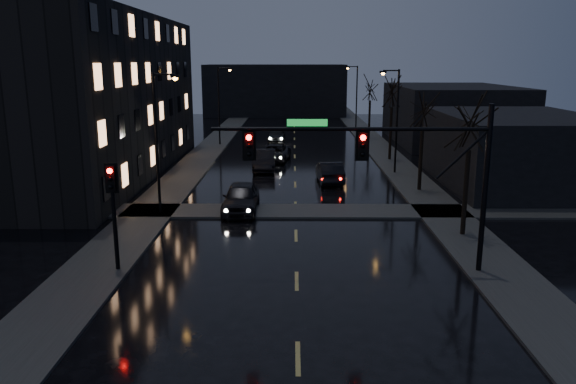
{
  "coord_description": "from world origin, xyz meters",
  "views": [
    {
      "loc": [
        -0.16,
        -13.12,
        8.64
      ],
      "look_at": [
        -0.37,
        10.03,
        3.2
      ],
      "focal_mm": 35.0,
      "sensor_mm": 36.0,
      "label": 1
    }
  ],
  "objects_px": {
    "oncoming_car_c": "(274,153)",
    "oncoming_car_d": "(276,136)",
    "lead_car": "(330,172)",
    "oncoming_car_b": "(264,160)",
    "oncoming_car_a": "(241,197)"
  },
  "relations": [
    {
      "from": "oncoming_car_c",
      "to": "oncoming_car_d",
      "type": "distance_m",
      "value": 12.12
    },
    {
      "from": "oncoming_car_a",
      "to": "oncoming_car_d",
      "type": "distance_m",
      "value": 29.0
    },
    {
      "from": "oncoming_car_a",
      "to": "oncoming_car_d",
      "type": "relative_size",
      "value": 1.08
    },
    {
      "from": "oncoming_car_a",
      "to": "oncoming_car_b",
      "type": "xyz_separation_m",
      "value": [
        0.74,
        12.66,
        -0.02
      ]
    },
    {
      "from": "oncoming_car_a",
      "to": "oncoming_car_b",
      "type": "distance_m",
      "value": 12.68
    },
    {
      "from": "oncoming_car_c",
      "to": "lead_car",
      "type": "relative_size",
      "value": 1.1
    },
    {
      "from": "oncoming_car_d",
      "to": "lead_car",
      "type": "relative_size",
      "value": 0.97
    },
    {
      "from": "oncoming_car_c",
      "to": "oncoming_car_b",
      "type": "bearing_deg",
      "value": -91.5
    },
    {
      "from": "oncoming_car_a",
      "to": "oncoming_car_d",
      "type": "height_order",
      "value": "oncoming_car_a"
    },
    {
      "from": "oncoming_car_b",
      "to": "oncoming_car_d",
      "type": "height_order",
      "value": "oncoming_car_b"
    },
    {
      "from": "oncoming_car_c",
      "to": "oncoming_car_d",
      "type": "bearing_deg",
      "value": 98.21
    },
    {
      "from": "oncoming_car_d",
      "to": "lead_car",
      "type": "bearing_deg",
      "value": -76.55
    },
    {
      "from": "oncoming_car_a",
      "to": "oncoming_car_b",
      "type": "relative_size",
      "value": 0.99
    },
    {
      "from": "oncoming_car_d",
      "to": "lead_car",
      "type": "xyz_separation_m",
      "value": [
        4.47,
        -20.86,
        0.11
      ]
    },
    {
      "from": "oncoming_car_a",
      "to": "lead_car",
      "type": "xyz_separation_m",
      "value": [
        5.7,
        8.11,
        -0.07
      ]
    }
  ]
}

